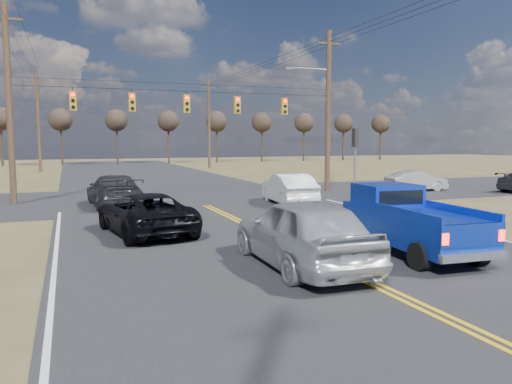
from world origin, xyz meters
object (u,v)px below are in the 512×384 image
object	(u,v)px
silver_suv	(302,232)
white_car_queue	(289,189)
pickup_truck	(408,221)
cross_car_east_near	(416,181)
black_suv	(145,213)
dgrey_car_queue	(114,191)

from	to	relation	value
silver_suv	white_car_queue	world-z (taller)	silver_suv
pickup_truck	silver_suv	world-z (taller)	pickup_truck
pickup_truck	cross_car_east_near	size ratio (longest dim) A/B	1.32
pickup_truck	black_suv	size ratio (longest dim) A/B	1.00
white_car_queue	silver_suv	bearing A→B (deg)	73.77
cross_car_east_near	pickup_truck	bearing A→B (deg)	146.19
pickup_truck	silver_suv	size ratio (longest dim) A/B	0.96
white_car_queue	pickup_truck	bearing A→B (deg)	89.88
cross_car_east_near	silver_suv	bearing A→B (deg)	139.31
black_suv	white_car_queue	bearing A→B (deg)	-153.85
cross_car_east_near	black_suv	bearing A→B (deg)	120.59
dgrey_car_queue	cross_car_east_near	size ratio (longest dim) A/B	1.38
dgrey_car_queue	cross_car_east_near	bearing A→B (deg)	179.09
pickup_truck	white_car_queue	size ratio (longest dim) A/B	1.09
silver_suv	white_car_queue	bearing A→B (deg)	-112.20
white_car_queue	dgrey_car_queue	world-z (taller)	same
silver_suv	black_suv	xyz separation A→B (m)	(-3.12, 6.07, -0.20)
dgrey_car_queue	pickup_truck	bearing A→B (deg)	114.18
silver_suv	white_car_queue	size ratio (longest dim) A/B	1.13
pickup_truck	silver_suv	xyz separation A→B (m)	(-3.58, -0.36, -0.01)
silver_suv	dgrey_car_queue	bearing A→B (deg)	-75.30
white_car_queue	black_suv	bearing A→B (deg)	41.49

